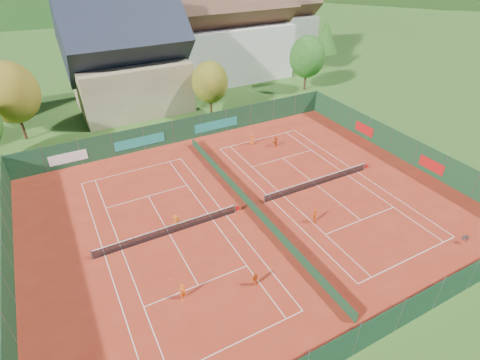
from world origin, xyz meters
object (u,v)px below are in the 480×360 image
object	(u,v)px
hotel_block_b	(272,23)
player_right_far_a	(252,139)
ball_hopper	(465,238)
player_right_far_b	(276,142)
player_left_near	(183,292)
player_left_far	(176,221)
hotel_block_a	(229,34)
chalet	(128,62)
player_left_mid	(256,280)
player_right_near	(315,216)

from	to	relation	value
hotel_block_b	player_right_far_a	distance (m)	40.81
ball_hopper	player_right_far_b	size ratio (longest dim) A/B	0.59
player_left_near	player_left_far	bearing A→B (deg)	56.51
player_left_near	player_right_far_a	distance (m)	24.16
player_left_near	player_right_far_a	size ratio (longest dim) A/B	1.08
player_left_near	player_left_far	size ratio (longest dim) A/B	1.02
hotel_block_a	player_right_far_b	size ratio (longest dim) A/B	16.03
player_right_far_a	player_right_far_b	world-z (taller)	player_right_far_b
chalet	player_left_far	distance (m)	30.30
hotel_block_b	player_left_far	world-z (taller)	hotel_block_b
player_left_mid	player_left_far	size ratio (longest dim) A/B	0.92
player_left_mid	player_left_far	xyz separation A→B (m)	(-2.82, 9.03, 0.06)
hotel_block_b	player_left_far	size ratio (longest dim) A/B	12.41
player_right_far_a	player_left_mid	bearing A→B (deg)	35.26
player_left_far	player_right_far_a	world-z (taller)	player_left_far
player_right_near	player_right_far_b	bearing A→B (deg)	33.88
ball_hopper	player_right_far_a	size ratio (longest dim) A/B	0.61
hotel_block_a	player_left_far	distance (m)	42.83
player_left_far	player_right_far_b	size ratio (longest dim) A/B	1.03
hotel_block_a	player_right_near	bearing A→B (deg)	-106.43
player_right_far_a	player_right_near	bearing A→B (deg)	55.13
ball_hopper	player_left_mid	distance (m)	18.23
player_left_near	player_left_far	world-z (taller)	player_left_near
hotel_block_a	hotel_block_b	xyz separation A→B (m)	(14.00, 8.00, -0.76)
player_right_near	player_right_far_a	world-z (taller)	player_right_near
player_left_far	player_right_far_b	xyz separation A→B (m)	(15.93, 8.67, -0.02)
chalet	player_left_far	xyz separation A→B (m)	(-4.12, -29.42, -5.93)
player_left_mid	player_right_far_b	world-z (taller)	player_right_far_b
hotel_block_a	chalet	bearing A→B (deg)	-162.47
ball_hopper	chalet	bearing A→B (deg)	111.03
hotel_block_b	player_right_far_a	size ratio (longest dim) A/B	13.11
chalet	player_right_near	bearing A→B (deg)	-78.53
ball_hopper	player_right_near	bearing A→B (deg)	139.21
hotel_block_b	player_right_far_b	world-z (taller)	hotel_block_b
player_left_near	player_right_far_a	world-z (taller)	player_left_near
player_left_far	player_right_far_a	bearing A→B (deg)	-143.15
player_right_far_a	hotel_block_b	bearing A→B (deg)	-151.10
hotel_block_b	player_right_far_b	xyz separation A→B (m)	(-21.19, -34.75, -5.95)
ball_hopper	player_right_far_b	bearing A→B (deg)	101.86
ball_hopper	player_left_near	bearing A→B (deg)	165.94
ball_hopper	player_right_near	xyz separation A→B (m)	(-9.40, 8.11, 0.16)
player_left_far	player_right_far_a	distance (m)	17.29
player_right_far_b	ball_hopper	bearing A→B (deg)	76.89
player_left_far	chalet	bearing A→B (deg)	-98.68
player_left_near	player_left_mid	world-z (taller)	player_left_near
hotel_block_b	hotel_block_a	bearing A→B (deg)	-150.26
player_left_far	player_right_far_b	world-z (taller)	player_left_far
chalet	hotel_block_a	bearing A→B (deg)	17.53
hotel_block_b	player_right_near	distance (m)	55.43
player_left_mid	player_right_near	world-z (taller)	player_right_near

